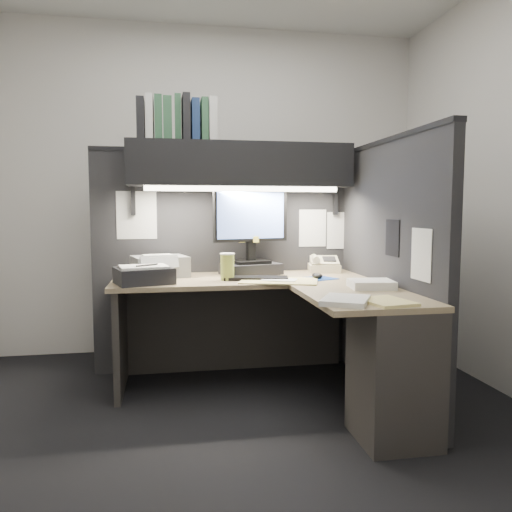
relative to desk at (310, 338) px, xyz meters
name	(u,v)px	position (x,y,z in m)	size (l,w,h in m)	color
floor	(238,416)	(-0.43, 0.00, -0.44)	(3.50, 3.50, 0.00)	black
wall_back	(213,191)	(-0.43, 1.50, 0.91)	(3.50, 0.04, 2.70)	silver
wall_front	(317,147)	(-0.43, -1.50, 0.91)	(3.50, 0.04, 2.70)	silver
partition_back	(224,262)	(-0.40, 0.93, 0.36)	(1.90, 0.06, 1.60)	black
partition_right	(387,271)	(0.55, 0.18, 0.36)	(0.06, 1.50, 1.60)	black
desk	(310,338)	(0.00, 0.00, 0.00)	(1.70, 1.53, 0.73)	#9B8562
overhead_shelf	(240,165)	(-0.30, 0.75, 1.06)	(1.55, 0.34, 0.30)	black
task_light_tube	(243,189)	(-0.30, 0.61, 0.89)	(0.04, 0.04, 1.32)	white
monitor	(251,241)	(-0.23, 0.72, 0.53)	(0.55, 0.35, 0.60)	black
keyboard	(256,278)	(-0.24, 0.45, 0.30)	(0.42, 0.14, 0.02)	black
mousepad	(318,278)	(0.17, 0.42, 0.29)	(0.21, 0.19, 0.00)	navy
mouse	(317,276)	(0.16, 0.40, 0.31)	(0.06, 0.10, 0.04)	black
telephone	(324,265)	(0.33, 0.78, 0.33)	(0.22, 0.23, 0.09)	beige
coffee_cup	(227,267)	(-0.43, 0.46, 0.37)	(0.09, 0.09, 0.17)	#BFC34E
printer	(160,266)	(-0.87, 0.72, 0.36)	(0.35, 0.30, 0.14)	gray
notebook_stack	(144,276)	(-0.96, 0.40, 0.34)	(0.33, 0.28, 0.10)	black
open_folder	(279,281)	(-0.11, 0.34, 0.29)	(0.49, 0.32, 0.01)	#DFD17D
paper_stack_a	(371,284)	(0.36, -0.02, 0.31)	(0.25, 0.21, 0.05)	white
paper_stack_b	(346,300)	(0.05, -0.44, 0.30)	(0.21, 0.27, 0.03)	white
manila_stack	(386,302)	(0.25, -0.48, 0.29)	(0.21, 0.26, 0.01)	#DFD17D
binder_row	(177,120)	(-0.73, 0.74, 1.35)	(0.53, 0.26, 0.31)	black
pinned_papers	(287,229)	(0.00, 0.56, 0.61)	(1.76, 1.31, 0.51)	white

